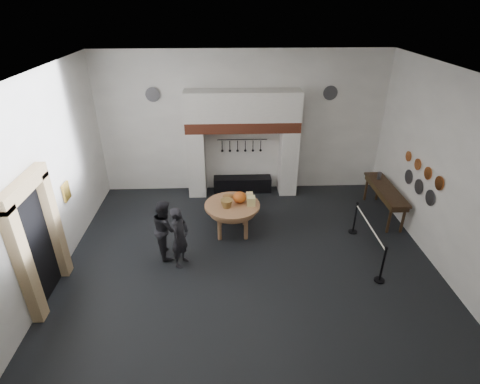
{
  "coord_description": "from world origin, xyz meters",
  "views": [
    {
      "loc": [
        -0.53,
        -7.45,
        5.86
      ],
      "look_at": [
        -0.19,
        1.08,
        1.35
      ],
      "focal_mm": 28.0,
      "sensor_mm": 36.0,
      "label": 1
    }
  ],
  "objects_px": {
    "visitor_near": "(180,237)",
    "barrier_post_far": "(355,218)",
    "iron_range": "(242,184)",
    "side_table": "(386,189)",
    "barrier_post_near": "(383,265)",
    "work_table": "(232,205)",
    "visitor_far": "(165,229)"
  },
  "relations": [
    {
      "from": "visitor_near",
      "to": "barrier_post_far",
      "type": "bearing_deg",
      "value": -51.64
    },
    {
      "from": "iron_range",
      "to": "side_table",
      "type": "relative_size",
      "value": 0.86
    },
    {
      "from": "iron_range",
      "to": "barrier_post_near",
      "type": "distance_m",
      "value": 5.48
    },
    {
      "from": "visitor_near",
      "to": "work_table",
      "type": "bearing_deg",
      "value": -19.24
    },
    {
      "from": "visitor_near",
      "to": "barrier_post_near",
      "type": "xyz_separation_m",
      "value": [
        4.62,
        -0.82,
        -0.33
      ]
    },
    {
      "from": "work_table",
      "to": "side_table",
      "type": "relative_size",
      "value": 0.68
    },
    {
      "from": "visitor_near",
      "to": "barrier_post_near",
      "type": "distance_m",
      "value": 4.7
    },
    {
      "from": "iron_range",
      "to": "barrier_post_near",
      "type": "height_order",
      "value": "barrier_post_near"
    },
    {
      "from": "work_table",
      "to": "visitor_near",
      "type": "xyz_separation_m",
      "value": [
        -1.27,
        -1.35,
        -0.06
      ]
    },
    {
      "from": "side_table",
      "to": "barrier_post_near",
      "type": "distance_m",
      "value": 3.14
    },
    {
      "from": "visitor_near",
      "to": "visitor_far",
      "type": "distance_m",
      "value": 0.57
    },
    {
      "from": "barrier_post_near",
      "to": "barrier_post_far",
      "type": "xyz_separation_m",
      "value": [
        0.0,
        2.0,
        0.0
      ]
    },
    {
      "from": "barrier_post_near",
      "to": "work_table",
      "type": "bearing_deg",
      "value": 147.09
    },
    {
      "from": "work_table",
      "to": "side_table",
      "type": "xyz_separation_m",
      "value": [
        4.49,
        0.73,
        0.03
      ]
    },
    {
      "from": "visitor_near",
      "to": "barrier_post_near",
      "type": "height_order",
      "value": "visitor_near"
    },
    {
      "from": "barrier_post_far",
      "to": "side_table",
      "type": "bearing_deg",
      "value": 38.3
    },
    {
      "from": "work_table",
      "to": "visitor_far",
      "type": "height_order",
      "value": "visitor_far"
    },
    {
      "from": "barrier_post_near",
      "to": "barrier_post_far",
      "type": "height_order",
      "value": "same"
    },
    {
      "from": "iron_range",
      "to": "side_table",
      "type": "distance_m",
      "value": 4.49
    },
    {
      "from": "iron_range",
      "to": "visitor_far",
      "type": "distance_m",
      "value": 4.0
    },
    {
      "from": "visitor_far",
      "to": "barrier_post_near",
      "type": "relative_size",
      "value": 1.71
    },
    {
      "from": "iron_range",
      "to": "visitor_far",
      "type": "height_order",
      "value": "visitor_far"
    },
    {
      "from": "visitor_far",
      "to": "barrier_post_near",
      "type": "xyz_separation_m",
      "value": [
        5.02,
        -1.22,
        -0.32
      ]
    },
    {
      "from": "visitor_near",
      "to": "side_table",
      "type": "distance_m",
      "value": 6.12
    },
    {
      "from": "visitor_near",
      "to": "visitor_far",
      "type": "height_order",
      "value": "visitor_near"
    },
    {
      "from": "barrier_post_near",
      "to": "barrier_post_far",
      "type": "bearing_deg",
      "value": 90.0
    },
    {
      "from": "iron_range",
      "to": "barrier_post_near",
      "type": "xyz_separation_m",
      "value": [
        2.96,
        -4.61,
        0.2
      ]
    },
    {
      "from": "visitor_far",
      "to": "side_table",
      "type": "xyz_separation_m",
      "value": [
        6.16,
        1.68,
        0.1
      ]
    },
    {
      "from": "work_table",
      "to": "visitor_near",
      "type": "distance_m",
      "value": 1.86
    },
    {
      "from": "visitor_far",
      "to": "side_table",
      "type": "distance_m",
      "value": 6.38
    },
    {
      "from": "visitor_far",
      "to": "barrier_post_near",
      "type": "bearing_deg",
      "value": -122.42
    },
    {
      "from": "iron_range",
      "to": "barrier_post_near",
      "type": "relative_size",
      "value": 2.11
    }
  ]
}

